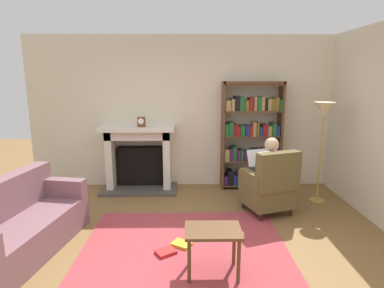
# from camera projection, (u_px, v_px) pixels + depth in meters

# --- Properties ---
(ground) EXTENTS (14.00, 14.00, 0.00)m
(ground) POSITION_uv_depth(u_px,v_px,m) (184.00, 259.00, 3.50)
(ground) COLOR brown
(back_wall) EXTENTS (5.60, 0.10, 2.70)m
(back_wall) POSITION_uv_depth(u_px,v_px,m) (185.00, 112.00, 5.72)
(back_wall) COLOR beige
(back_wall) RESTS_ON ground
(side_wall_right) EXTENTS (0.10, 5.20, 2.70)m
(side_wall_right) POSITION_uv_depth(u_px,v_px,m) (371.00, 122.00, 4.48)
(side_wall_right) COLOR beige
(side_wall_right) RESTS_ON ground
(area_rug) EXTENTS (2.40, 1.80, 0.01)m
(area_rug) POSITION_uv_depth(u_px,v_px,m) (185.00, 244.00, 3.80)
(area_rug) COLOR #A43B42
(area_rug) RESTS_ON ground
(fireplace) EXTENTS (1.31, 0.64, 1.14)m
(fireplace) POSITION_uv_depth(u_px,v_px,m) (139.00, 156.00, 5.62)
(fireplace) COLOR #4C4742
(fireplace) RESTS_ON ground
(mantel_clock) EXTENTS (0.14, 0.14, 0.16)m
(mantel_clock) POSITION_uv_depth(u_px,v_px,m) (141.00, 122.00, 5.39)
(mantel_clock) COLOR brown
(mantel_clock) RESTS_ON fireplace
(bookshelf) EXTENTS (1.06, 0.32, 1.91)m
(bookshelf) POSITION_uv_depth(u_px,v_px,m) (251.00, 137.00, 5.61)
(bookshelf) COLOR brown
(bookshelf) RESTS_ON ground
(armchair_reading) EXTENTS (0.81, 0.80, 0.97)m
(armchair_reading) POSITION_uv_depth(u_px,v_px,m) (270.00, 186.00, 4.58)
(armchair_reading) COLOR #331E14
(armchair_reading) RESTS_ON ground
(seated_reader) EXTENTS (0.48, 0.59, 1.14)m
(seated_reader) POSITION_uv_depth(u_px,v_px,m) (266.00, 171.00, 4.65)
(seated_reader) COLOR silver
(seated_reader) RESTS_ON ground
(sofa_floral) EXTENTS (1.00, 1.80, 0.85)m
(sofa_floral) POSITION_uv_depth(u_px,v_px,m) (18.00, 227.00, 3.56)
(sofa_floral) COLOR #7F5760
(sofa_floral) RESTS_ON ground
(side_table) EXTENTS (0.56, 0.39, 0.50)m
(side_table) POSITION_uv_depth(u_px,v_px,m) (213.00, 237.00, 3.15)
(side_table) COLOR brown
(side_table) RESTS_ON ground
(scattered_books) EXTENTS (0.45, 0.43, 0.04)m
(scattered_books) POSITION_uv_depth(u_px,v_px,m) (174.00, 248.00, 3.67)
(scattered_books) COLOR gold
(scattered_books) RESTS_ON area_rug
(floor_lamp) EXTENTS (0.32, 0.32, 1.60)m
(floor_lamp) POSITION_uv_depth(u_px,v_px,m) (324.00, 118.00, 4.84)
(floor_lamp) COLOR #B7933F
(floor_lamp) RESTS_ON ground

